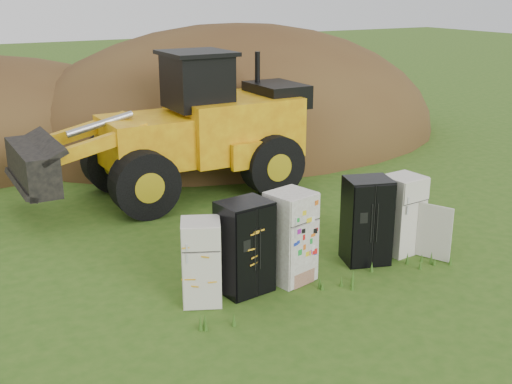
% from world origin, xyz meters
% --- Properties ---
extents(ground, '(120.00, 120.00, 0.00)m').
position_xyz_m(ground, '(0.00, 0.00, 0.00)').
color(ground, '#2F5516').
rests_on(ground, ground).
extents(fridge_leftmost, '(0.91, 0.90, 1.59)m').
position_xyz_m(fridge_leftmost, '(-2.44, -0.03, 0.79)').
color(fridge_leftmost, silver).
rests_on(fridge_leftmost, ground).
extents(fridge_black_side, '(1.02, 0.85, 1.79)m').
position_xyz_m(fridge_black_side, '(-1.54, -0.01, 0.89)').
color(fridge_black_side, black).
rests_on(fridge_black_side, ground).
extents(fridge_sticker, '(0.96, 0.92, 1.82)m').
position_xyz_m(fridge_sticker, '(-0.54, -0.02, 0.91)').
color(fridge_sticker, white).
rests_on(fridge_sticker, ground).
extents(fridge_black_right, '(1.10, 1.00, 1.82)m').
position_xyz_m(fridge_black_right, '(1.34, -0.03, 0.91)').
color(fridge_black_right, black).
rests_on(fridge_black_right, ground).
extents(fridge_open_door, '(0.84, 0.79, 1.72)m').
position_xyz_m(fridge_open_door, '(2.34, 0.01, 0.86)').
color(fridge_open_door, silver).
rests_on(fridge_open_door, ground).
extents(wheel_loader, '(8.12, 3.35, 3.92)m').
position_xyz_m(wheel_loader, '(-0.68, 6.10, 1.96)').
color(wheel_loader, yellow).
rests_on(wheel_loader, ground).
extents(dirt_mound_right, '(16.75, 12.29, 8.54)m').
position_xyz_m(dirt_mound_right, '(4.46, 11.89, 0.00)').
color(dirt_mound_right, '#482C17').
rests_on(dirt_mound_right, ground).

